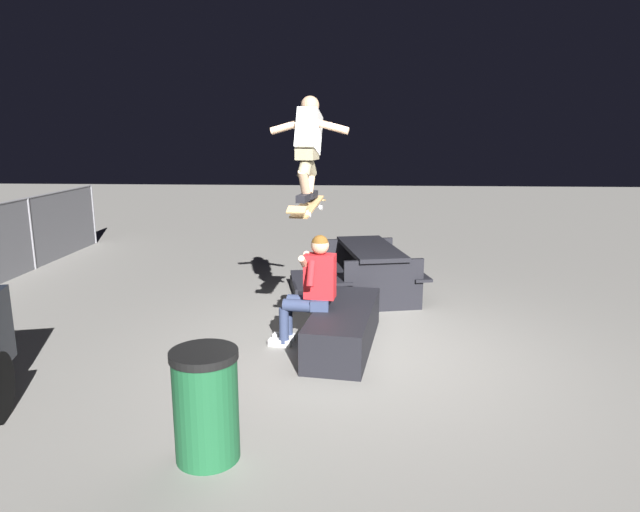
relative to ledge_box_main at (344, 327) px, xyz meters
name	(u,v)px	position (x,y,z in m)	size (l,w,h in m)	color
ground_plane	(357,354)	(-0.24, -0.16, -0.23)	(40.00, 40.00, 0.00)	gray
ledge_box_main	(344,327)	(0.00, 0.00, 0.00)	(1.80, 0.63, 0.45)	black
person_sitting_on_ledge	(311,286)	(0.00, 0.37, 0.48)	(0.60, 0.78, 1.29)	#2D3856
skateboard	(307,207)	(0.11, 0.42, 1.36)	(1.04, 0.37, 0.16)	#AD8451
skater_airborne	(308,143)	(0.16, 0.41, 2.05)	(0.63, 0.89, 1.12)	black
kicker_ramp	(316,289)	(2.19, 0.46, -0.17)	(1.08, 0.90, 0.33)	black
picnic_table_back	(370,263)	(2.06, -0.35, 0.27)	(1.94, 1.67, 0.75)	black
trash_bin	(206,405)	(-2.30, 0.98, 0.20)	(0.50, 0.50, 0.85)	#19512D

